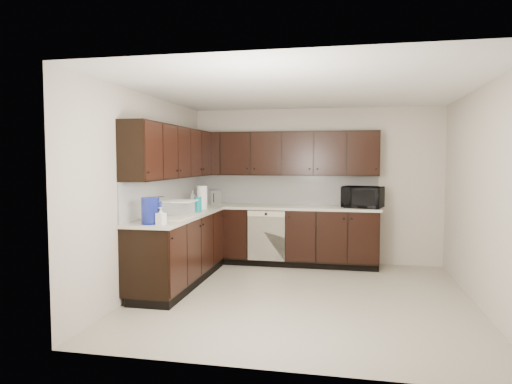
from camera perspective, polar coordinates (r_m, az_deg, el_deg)
floor at (r=5.73m, az=5.82°, el=-12.92°), size 4.00×4.00×0.00m
ceiling at (r=5.55m, az=6.00°, el=12.64°), size 4.00×4.00×0.00m
wall_back at (r=7.49m, az=7.38°, el=0.79°), size 4.00×0.02×2.50m
wall_left at (r=6.03m, az=-13.38°, el=-0.06°), size 0.02×4.00×2.50m
wall_right at (r=5.67m, az=26.47°, el=-0.62°), size 0.02×4.00×2.50m
wall_front at (r=3.52m, az=2.79°, el=-2.77°), size 4.00×0.02×2.50m
lower_cabinets at (r=6.86m, az=-1.70°, el=-6.52°), size 3.00×2.80×0.90m
countertop at (r=6.78m, az=-1.73°, el=-2.31°), size 3.03×2.83×0.04m
backsplash at (r=7.01m, az=-3.01°, el=0.03°), size 3.00×2.80×0.48m
upper_cabinets at (r=6.86m, az=-2.33°, el=4.87°), size 3.00×2.80×0.70m
dishwasher at (r=7.06m, az=1.29°, el=-5.11°), size 0.58×0.04×0.78m
sink at (r=5.93m, az=-10.57°, el=-3.67°), size 0.54×0.82×0.42m
microwave at (r=7.15m, az=13.18°, el=-0.62°), size 0.67×0.54×0.32m
soap_bottle_a at (r=5.22m, az=-11.80°, el=-2.96°), size 0.11×0.11×0.20m
soap_bottle_b at (r=7.16m, az=-7.92°, el=-0.81°), size 0.12×0.12×0.26m
toaster_oven at (r=7.60m, az=-6.04°, el=-0.62°), size 0.44×0.39×0.23m
storage_bin at (r=6.04m, az=-10.10°, el=-2.03°), size 0.60×0.53×0.19m
blue_pitcher at (r=5.31m, az=-13.07°, el=-2.30°), size 0.27×0.27×0.30m
teal_tumbler at (r=6.27m, az=-7.28°, el=-1.64°), size 0.13×0.13×0.22m
paper_towel_roll at (r=6.80m, az=-6.77°, el=-0.69°), size 0.16×0.16×0.34m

